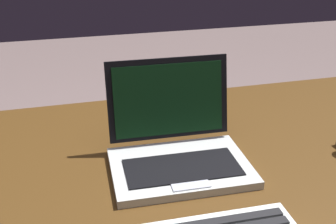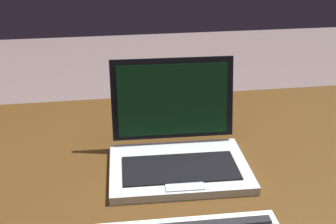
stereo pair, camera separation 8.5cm
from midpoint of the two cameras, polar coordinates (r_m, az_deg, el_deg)
desk at (r=0.96m, az=5.48°, el=-11.18°), size 1.37×0.78×0.73m
laptop_front at (r=0.89m, az=3.98°, el=-4.84°), size 0.29×0.24×0.21m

